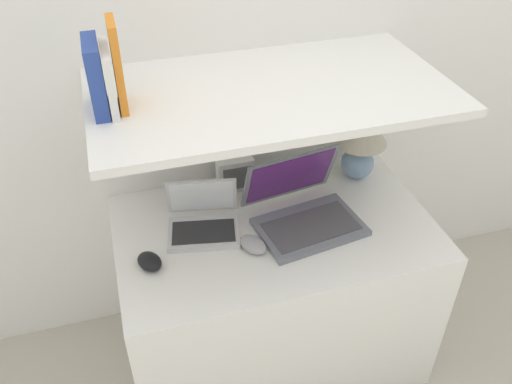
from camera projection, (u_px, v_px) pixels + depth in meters
The scene contains 13 objects.
wall_back at pixel (242, 50), 1.94m from camera, with size 6.00×0.05×2.40m.
desk at pixel (273, 293), 2.15m from camera, with size 1.13×0.69×0.70m.
back_riser at pixel (247, 192), 2.28m from camera, with size 1.13×0.04×1.18m.
shelf at pixel (271, 91), 1.69m from camera, with size 1.13×0.62×0.03m.
table_lamp at pixel (361, 135), 2.06m from camera, with size 0.20×0.20×0.31m.
laptop_large at pixel (303, 210), 1.93m from camera, with size 0.40×0.37×0.24m.
laptop_small at pixel (203, 221), 1.90m from camera, with size 0.28×0.25×0.17m.
computer_mouse at pixel (253, 244), 1.83m from camera, with size 0.11×0.13×0.04m.
second_mouse at pixel (150, 261), 1.76m from camera, with size 0.10×0.12×0.04m.
router_box at pixel (235, 173), 2.07m from camera, with size 0.14×0.07×0.14m.
book_blue at pixel (96, 77), 1.50m from camera, with size 0.04×0.16×0.21m.
book_white at pixel (109, 79), 1.52m from camera, with size 0.02×0.18×0.19m.
book_orange at pixel (117, 66), 1.50m from camera, with size 0.02×0.12×0.26m.
Camera 1 is at (-0.48, -1.04, 1.97)m, focal length 38.00 mm.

